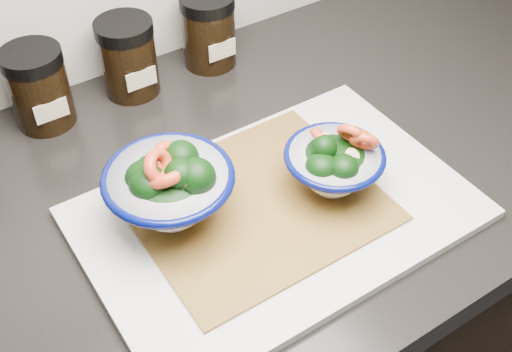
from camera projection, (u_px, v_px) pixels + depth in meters
countertop at (126, 239)px, 0.77m from camera, size 3.50×0.60×0.04m
cutting_board at (277, 213)px, 0.76m from camera, size 0.45×0.30×0.01m
bamboo_mat at (256, 204)px, 0.76m from camera, size 0.28×0.24×0.00m
bowl_left at (170, 188)px, 0.71m from camera, size 0.15×0.15×0.11m
bowl_right at (334, 164)px, 0.75m from camera, size 0.12×0.12×0.10m
spice_jar_c at (39, 88)px, 0.86m from camera, size 0.08×0.08×0.11m
spice_jar_d at (128, 57)px, 0.91m from camera, size 0.08×0.08×0.11m
spice_jar_e at (209, 30)px, 0.96m from camera, size 0.08×0.08×0.11m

